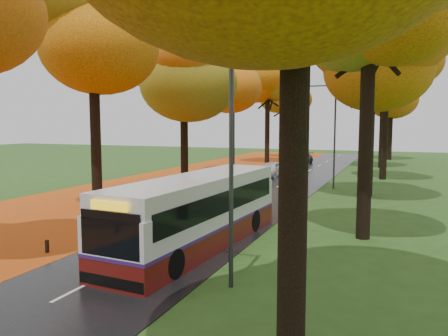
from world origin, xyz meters
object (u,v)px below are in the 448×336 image
Objects in this scene: streetlamp_near at (223,134)px; car_silver at (288,164)px; streetlamp_mid at (332,128)px; bus at (198,210)px; streetlamp_far at (358,126)px; car_dark at (303,158)px; car_white at (271,169)px.

car_silver is at bearing 100.46° from streetlamp_near.
bus is (-2.56, -18.40, -3.18)m from streetlamp_mid.
streetlamp_mid is 18.85m from bus.
streetlamp_far reaches higher than car_dark.
streetlamp_mid is 14.04m from car_silver.
streetlamp_mid is at bearing -70.04° from car_dark.
streetlamp_far reaches higher than car_white.
streetlamp_mid reaches higher than car_silver.
streetlamp_far reaches higher than bus.
streetlamp_near is 44.00m from streetlamp_far.
streetlamp_far is 1.76× the size of car_dark.
streetlamp_near is at bearing -79.21° from car_dark.
bus is 2.62× the size of car_white.
car_silver is (-0.01, 6.57, -0.07)m from car_white.
car_white is 0.92× the size of car_dark.
streetlamp_near is 42.22m from car_dark.
streetlamp_far is (0.00, 22.00, 0.00)m from streetlamp_mid.
streetlamp_mid and streetlamp_far have the same top height.
streetlamp_mid is at bearing 85.66° from bus.
bus reaches higher than car_dark.
streetlamp_far is 7.82m from car_dark.
streetlamp_near is at bearing -95.42° from car_silver.
car_silver is at bearing 117.75° from streetlamp_mid.
car_white is (-6.25, -16.67, -3.96)m from streetlamp_far.
streetlamp_far is at bearing 23.52° from car_dark.
streetlamp_near is at bearing -90.00° from streetlamp_far.
streetlamp_far is 18.24m from car_white.
car_white is 14.24m from car_dark.
car_white is (-6.25, 27.33, -3.96)m from streetlamp_near.
streetlamp_mid is 2.05× the size of car_silver.
car_silver is at bearing -87.83° from car_dark.
car_white is (-3.69, 23.73, -0.78)m from bus.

